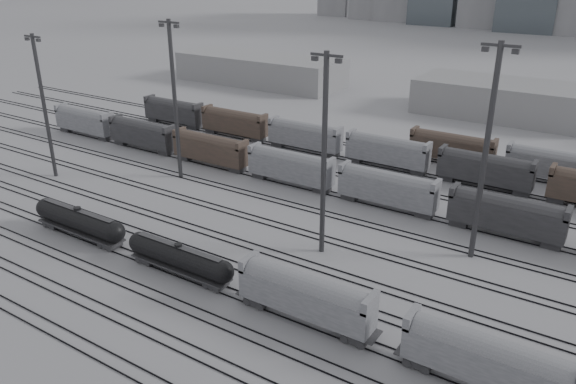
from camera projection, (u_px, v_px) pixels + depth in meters
The scene contains 14 objects.
ground at pixel (205, 289), 63.21m from camera, with size 900.00×900.00×0.00m, color #A9A9AE.
tracks at pixel (289, 230), 76.74m from camera, with size 220.00×71.50×0.16m.
tank_car_a at pixel (79, 220), 74.32m from camera, with size 16.47×2.74×4.07m.
tank_car_b at pixel (179, 257), 65.43m from camera, with size 15.59×2.60×3.85m.
hopper_car_a at pixel (306, 294), 56.43m from camera, with size 14.78×2.94×5.28m.
hopper_car_b at pixel (488, 359), 47.41m from camera, with size 14.60×2.90×5.22m.
light_mast_a at pixel (44, 104), 91.17m from camera, with size 3.79×0.61×23.68m.
light_mast_b at pixel (175, 97), 90.25m from camera, with size 4.15×0.66×25.91m.
light_mast_c at pixel (324, 152), 66.34m from camera, with size 4.01×0.64×25.09m.
light_mast_d at pixel (486, 150), 64.81m from camera, with size 4.22×0.67×26.37m.
bg_string_near at pixel (387, 190), 82.93m from camera, with size 151.00×3.00×5.60m.
bg_string_mid at pixel (485, 171), 90.33m from camera, with size 151.00×3.00×5.60m.
warehouse_left at pixel (260, 69), 165.26m from camera, with size 50.00×18.00×8.00m, color gray.
warehouse_mid at pixel (505, 100), 130.28m from camera, with size 40.00×18.00×8.00m, color gray.
Camera 1 is at (37.13, -40.34, 34.60)m, focal length 35.00 mm.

